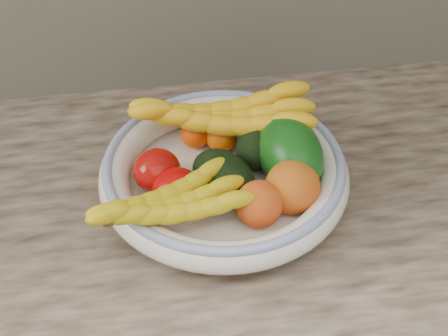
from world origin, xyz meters
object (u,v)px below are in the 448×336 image
fruit_bowl (224,173)px  green_mango (289,152)px  banana_bunch_front (169,207)px  banana_bunch_back (222,120)px

fruit_bowl → green_mango: bearing=1.7°
fruit_bowl → banana_bunch_front: 0.14m
banana_bunch_front → fruit_bowl: bearing=28.4°
fruit_bowl → green_mango: green_mango is taller
banana_bunch_back → green_mango: bearing=-34.6°
green_mango → banana_bunch_front: size_ratio=0.59×
fruit_bowl → green_mango: (0.10, 0.00, 0.03)m
banana_bunch_back → banana_bunch_front: size_ratio=1.26×
green_mango → banana_bunch_back: (-0.09, 0.08, 0.01)m
green_mango → banana_bunch_front: green_mango is taller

